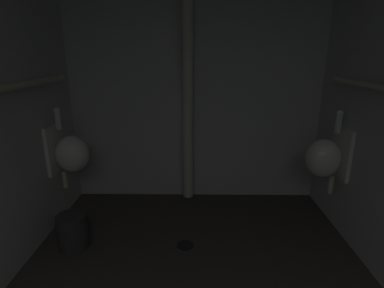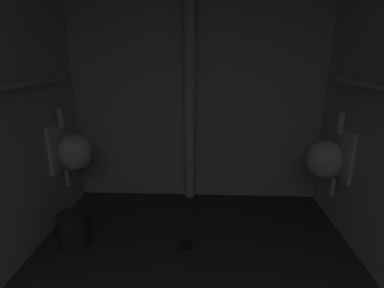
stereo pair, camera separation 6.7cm
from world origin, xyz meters
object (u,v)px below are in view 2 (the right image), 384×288
urinal_right_mid (328,158)px  floor_drain (185,245)px  standpipe_back_wall (190,85)px  urinal_left_mid (72,152)px  waste_bin (74,229)px

urinal_right_mid → floor_drain: size_ratio=5.39×
standpipe_back_wall → floor_drain: bearing=-90.1°
urinal_left_mid → waste_bin: urinal_left_mid is taller
standpipe_back_wall → waste_bin: standpipe_back_wall is taller
urinal_right_mid → floor_drain: urinal_right_mid is taller
urinal_right_mid → waste_bin: bearing=-170.4°
urinal_right_mid → standpipe_back_wall: (-1.20, 0.52, 0.56)m
urinal_left_mid → urinal_right_mid: (2.26, -0.09, 0.00)m
urinal_right_mid → waste_bin: 2.21m
urinal_left_mid → urinal_right_mid: bearing=-2.3°
floor_drain → urinal_right_mid: bearing=15.6°
urinal_right_mid → floor_drain: (-1.21, -0.34, -0.66)m
urinal_right_mid → waste_bin: urinal_right_mid is taller
waste_bin → standpipe_back_wall: bearing=43.8°
waste_bin → urinal_right_mid: bearing=9.6°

